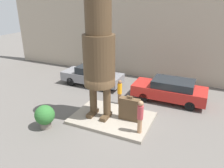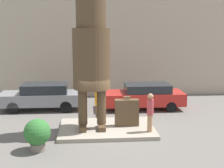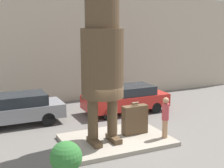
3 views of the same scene
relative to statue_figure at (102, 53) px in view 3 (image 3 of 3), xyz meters
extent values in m
plane|color=#605B56|center=(0.68, 0.13, -3.78)|extent=(60.00, 60.00, 0.00)
cube|color=gray|center=(0.68, 0.13, -3.69)|extent=(4.38, 3.07, 0.17)
cube|color=tan|center=(0.68, 7.88, -0.48)|extent=(28.00, 0.60, 6.60)
cube|color=#4C3823|center=(-0.43, -0.14, -3.50)|extent=(0.33, 0.95, 0.21)
cube|color=#4C3823|center=(0.43, -0.14, -3.50)|extent=(0.33, 0.95, 0.21)
cylinder|color=#4C3823|center=(-0.43, 0.00, -2.57)|extent=(0.42, 0.42, 1.67)
cylinder|color=#4C3823|center=(0.43, 0.00, -2.57)|extent=(0.42, 0.42, 1.67)
cylinder|color=#4C3823|center=(0.00, 0.00, -0.39)|extent=(1.67, 1.67, 2.68)
cylinder|color=#4C3823|center=(0.00, 0.00, 1.76)|extent=(1.31, 1.31, 1.61)
cube|color=#4C3823|center=(1.64, 0.28, -2.98)|extent=(1.12, 0.38, 1.26)
cylinder|color=#4C3823|center=(1.64, 0.28, -2.24)|extent=(0.31, 0.11, 0.11)
cylinder|color=#A87A56|center=(2.55, -0.69, -3.22)|extent=(0.23, 0.23, 0.78)
cylinder|color=#B23D42|center=(2.55, -0.69, -2.48)|extent=(0.30, 0.30, 0.70)
sphere|color=#A87A56|center=(2.55, -0.69, -2.00)|extent=(0.26, 0.26, 0.26)
cube|color=gray|center=(-2.88, 4.18, -3.11)|extent=(4.71, 1.80, 0.68)
cube|color=#1E2328|center=(-2.65, 4.18, -2.51)|extent=(2.59, 1.62, 0.52)
cylinder|color=black|center=(-1.42, 3.38, -3.44)|extent=(0.67, 0.18, 0.67)
cylinder|color=black|center=(-1.42, 4.99, -3.44)|extent=(0.67, 0.18, 0.67)
cube|color=#B2231E|center=(3.07, 3.89, -3.12)|extent=(4.70, 1.88, 0.72)
cube|color=#1E2328|center=(3.30, 3.89, -2.52)|extent=(2.58, 1.70, 0.47)
cylinder|color=black|center=(1.61, 3.04, -3.48)|extent=(0.60, 0.18, 0.60)
cylinder|color=black|center=(1.61, 4.74, -3.48)|extent=(0.60, 0.18, 0.60)
cylinder|color=black|center=(4.52, 3.04, -3.48)|extent=(0.60, 0.18, 0.60)
cylinder|color=black|center=(4.52, 4.74, -3.48)|extent=(0.60, 0.18, 0.60)
sphere|color=#2D6B2D|center=(-2.16, -2.07, -3.02)|extent=(1.04, 1.04, 1.04)
cylinder|color=brown|center=(0.32, 2.05, -3.41)|extent=(0.22, 0.22, 0.75)
cylinder|color=orange|center=(0.32, 2.05, -2.70)|extent=(0.28, 0.28, 0.66)
sphere|color=brown|center=(0.32, 2.05, -2.25)|extent=(0.25, 0.25, 0.25)
camera|label=1|loc=(5.14, -9.61, 2.69)|focal=35.00mm
camera|label=2|loc=(-0.20, -13.80, 0.98)|focal=50.00mm
camera|label=3|loc=(-4.75, -11.04, 1.16)|focal=50.00mm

